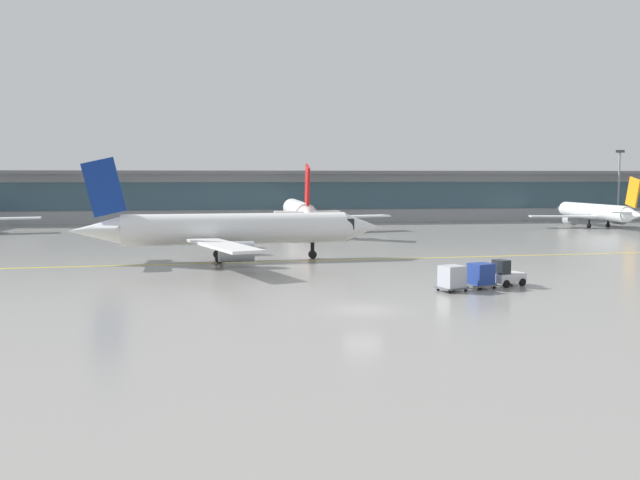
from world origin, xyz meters
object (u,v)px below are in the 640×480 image
(gate_airplane_1, at_px, (299,212))
(apron_light_mast_1, at_px, (619,182))
(taxiing_regional_jet, at_px, (232,230))
(cargo_dolly_lead, at_px, (481,275))
(cargo_dolly_trailing, at_px, (452,277))
(gate_airplane_2, at_px, (595,212))
(baggage_tug, at_px, (506,275))

(gate_airplane_1, height_order, apron_light_mast_1, apron_light_mast_1)
(taxiing_regional_jet, relative_size, cargo_dolly_lead, 12.51)
(gate_airplane_1, relative_size, cargo_dolly_trailing, 12.25)
(gate_airplane_1, distance_m, taxiing_regional_jet, 37.61)
(taxiing_regional_jet, bearing_deg, gate_airplane_1, 69.83)
(gate_airplane_2, distance_m, cargo_dolly_lead, 72.53)
(gate_airplane_1, bearing_deg, cargo_dolly_lead, -171.43)
(gate_airplane_1, relative_size, taxiing_regional_jet, 0.98)
(gate_airplane_1, height_order, taxiing_regional_jet, taxiing_regional_jet)
(gate_airplane_2, relative_size, apron_light_mast_1, 1.90)
(baggage_tug, distance_m, cargo_dolly_lead, 2.61)
(cargo_dolly_trailing, height_order, apron_light_mast_1, apron_light_mast_1)
(apron_light_mast_1, bearing_deg, baggage_tug, -125.84)
(taxiing_regional_jet, xyz_separation_m, baggage_tug, (21.40, -19.32, -2.26))
(taxiing_regional_jet, height_order, apron_light_mast_1, apron_light_mast_1)
(baggage_tug, height_order, cargo_dolly_lead, baggage_tug)
(baggage_tug, xyz_separation_m, cargo_dolly_lead, (-2.42, -0.95, 0.16))
(taxiing_regional_jet, xyz_separation_m, cargo_dolly_trailing, (16.34, -21.29, -2.10))
(taxiing_regional_jet, bearing_deg, cargo_dolly_lead, -51.03)
(gate_airplane_1, bearing_deg, apron_light_mast_1, -74.82)
(gate_airplane_2, relative_size, taxiing_regional_jet, 0.81)
(baggage_tug, height_order, apron_light_mast_1, apron_light_mast_1)
(cargo_dolly_lead, distance_m, cargo_dolly_trailing, 2.83)
(cargo_dolly_lead, relative_size, cargo_dolly_trailing, 1.00)
(cargo_dolly_trailing, bearing_deg, taxiing_regional_jet, 106.19)
(cargo_dolly_lead, bearing_deg, gate_airplane_1, 77.35)
(cargo_dolly_trailing, bearing_deg, gate_airplane_2, 31.98)
(taxiing_regional_jet, height_order, cargo_dolly_lead, taxiing_regional_jet)
(gate_airplane_2, height_order, cargo_dolly_trailing, gate_airplane_2)
(cargo_dolly_lead, distance_m, apron_light_mast_1, 92.26)
(gate_airplane_2, xyz_separation_m, taxiing_regional_jet, (-61.12, -38.74, 0.59))
(cargo_dolly_lead, relative_size, apron_light_mast_1, 0.19)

